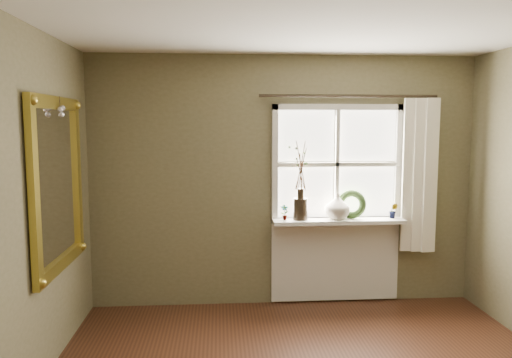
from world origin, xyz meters
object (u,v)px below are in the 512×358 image
object	(u,v)px
gilt_mirror	(58,184)
wreath	(351,207)
dark_jug	(300,209)
cream_vase	(337,206)

from	to	relation	value
gilt_mirror	wreath	bearing A→B (deg)	20.04
wreath	gilt_mirror	xyz separation A→B (m)	(-2.66, -0.97, 0.39)
dark_jug	cream_vase	world-z (taller)	cream_vase
cream_vase	gilt_mirror	size ratio (longest dim) A/B	0.19
dark_jug	gilt_mirror	size ratio (longest dim) A/B	0.16
dark_jug	wreath	world-z (taller)	wreath
wreath	cream_vase	bearing A→B (deg)	-143.61
cream_vase	wreath	size ratio (longest dim) A/B	0.90
dark_jug	cream_vase	size ratio (longest dim) A/B	0.83
dark_jug	gilt_mirror	distance (m)	2.35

